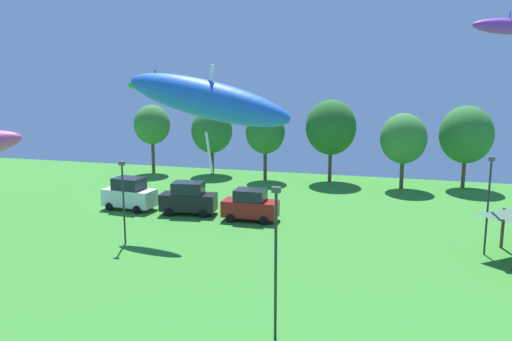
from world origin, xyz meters
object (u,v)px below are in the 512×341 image
treeline_tree_2 (265,132)px  treeline_tree_4 (403,139)px  kite_flying_1 (509,27)px  parked_car_second_from_left (188,199)px  treeline_tree_1 (212,131)px  treeline_tree_3 (331,127)px  parked_car_leftmost (129,194)px  light_post_1 (276,256)px  kite_flying_8 (156,84)px  parked_car_third_from_left (250,205)px  light_post_2 (123,197)px  light_post_0 (488,200)px  kite_flying_6 (208,100)px  treeline_tree_0 (152,125)px  treeline_tree_5 (466,135)px

treeline_tree_2 → treeline_tree_4: treeline_tree_4 is taller
kite_flying_1 → parked_car_second_from_left: size_ratio=0.91×
treeline_tree_1 → treeline_tree_3: bearing=-2.6°
treeline_tree_3 → treeline_tree_4: 7.16m
parked_car_leftmost → light_post_1: size_ratio=0.67×
kite_flying_1 → treeline_tree_4: kite_flying_1 is taller
kite_flying_8 → treeline_tree_4: (16.48, 17.64, -5.36)m
parked_car_third_from_left → treeline_tree_2: size_ratio=0.58×
light_post_2 → treeline_tree_3: 25.39m
parked_car_third_from_left → treeline_tree_1: treeline_tree_1 is taller
treeline_tree_3 → light_post_0: bearing=-57.8°
light_post_2 → treeline_tree_2: treeline_tree_2 is taller
parked_car_second_from_left → treeline_tree_3: size_ratio=0.55×
parked_car_second_from_left → light_post_2: light_post_2 is taller
parked_car_third_from_left → treeline_tree_2: treeline_tree_2 is taller
kite_flying_6 → light_post_0: kite_flying_6 is taller
light_post_1 → light_post_0: bearing=54.1°
parked_car_leftmost → kite_flying_6: bearing=-52.3°
treeline_tree_2 → treeline_tree_3: (6.46, 0.90, 0.60)m
kite_flying_1 → kite_flying_6: bearing=-110.9°
treeline_tree_0 → treeline_tree_2: (12.74, -0.59, -0.37)m
parked_car_second_from_left → treeline_tree_4: 21.37m
treeline_tree_0 → treeline_tree_1: size_ratio=1.04×
light_post_0 → treeline_tree_3: size_ratio=0.74×
kite_flying_1 → parked_car_third_from_left: bearing=164.1°
parked_car_third_from_left → light_post_2: (-6.31, -7.41, 1.93)m
treeline_tree_2 → parked_car_second_from_left: bearing=-99.6°
kite_flying_6 → kite_flying_1: bearing=69.1°
treeline_tree_5 → treeline_tree_2: bearing=-176.1°
light_post_1 → treeline_tree_3: (-2.21, 32.85, 1.77)m
treeline_tree_1 → treeline_tree_5: (25.33, -0.20, 0.40)m
parked_car_leftmost → treeline_tree_2: (7.58, 14.32, 3.58)m
kite_flying_6 → light_post_1: size_ratio=0.52×
kite_flying_8 → treeline_tree_2: size_ratio=0.68×
kite_flying_8 → treeline_tree_5: (22.12, 19.50, -5.03)m
parked_car_second_from_left → treeline_tree_0: treeline_tree_0 is taller
parked_car_second_from_left → treeline_tree_2: size_ratio=0.64×
light_post_1 → treeline_tree_3: size_ratio=0.80×
parked_car_third_from_left → treeline_tree_5: treeline_tree_5 is taller
parked_car_third_from_left → treeline_tree_0: (-15.43, 15.46, 4.05)m
kite_flying_1 → kite_flying_8: bearing=176.8°
treeline_tree_3 → treeline_tree_5: size_ratio=1.05×
parked_car_third_from_left → treeline_tree_2: bearing=100.2°
treeline_tree_0 → kite_flying_8: bearing=-62.7°
parked_car_leftmost → treeline_tree_5: treeline_tree_5 is taller
parked_car_second_from_left → treeline_tree_5: size_ratio=0.57×
light_post_2 → light_post_0: bearing=10.2°
kite_flying_6 → parked_car_second_from_left: kite_flying_6 is taller
parked_car_second_from_left → treeline_tree_2: 15.06m
treeline_tree_4 → treeline_tree_3: bearing=168.1°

